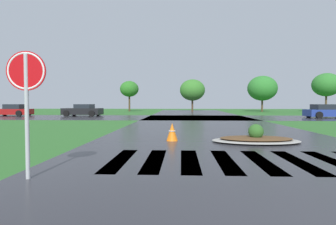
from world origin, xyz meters
TOP-DOWN VIEW (x-y plane):
  - asphalt_roadway at (0.00, 10.00)m, footprint 10.02×80.00m
  - asphalt_cross_road at (0.00, 24.81)m, footprint 90.00×9.02m
  - crosswalk_stripes at (0.00, 4.89)m, footprint 6.75×2.95m
  - stop_sign at (-4.55, 3.03)m, footprint 0.76×0.09m
  - median_island at (1.22, 8.27)m, footprint 3.25×1.91m
  - car_white_sedan at (12.32, 24.74)m, footprint 4.28×2.25m
  - car_silver_hatch at (-19.94, 27.16)m, footprint 4.17×2.12m
  - car_dark_suv at (-12.12, 27.08)m, footprint 4.14×2.28m
  - traffic_cone at (-1.92, 8.54)m, footprint 0.44×0.44m
  - background_treeline at (8.70, 41.80)m, footprint 34.07×5.21m

SIDE VIEW (x-z plane):
  - asphalt_roadway at x=0.00m, z-range 0.00..0.01m
  - asphalt_cross_road at x=0.00m, z-range 0.00..0.01m
  - crosswalk_stripes at x=0.00m, z-range 0.00..0.01m
  - median_island at x=1.22m, z-range -0.21..0.47m
  - traffic_cone at x=-1.92m, z-range -0.01..0.68m
  - car_silver_hatch at x=-19.94m, z-range -0.05..1.23m
  - car_dark_suv at x=-12.12m, z-range -0.04..1.24m
  - car_white_sedan at x=12.32m, z-range -0.03..1.26m
  - stop_sign at x=-4.55m, z-range 0.60..3.08m
  - background_treeline at x=8.70m, z-range 0.78..6.68m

